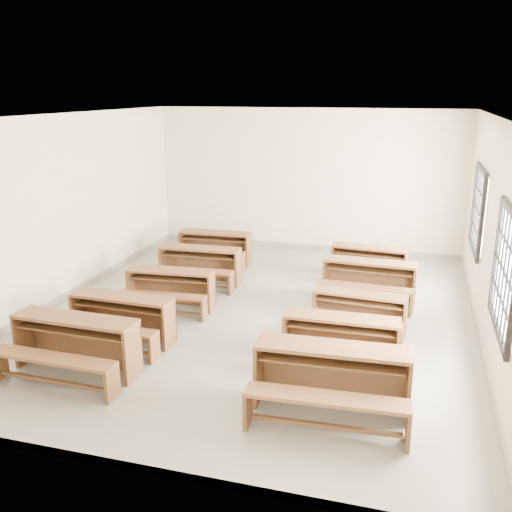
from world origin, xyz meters
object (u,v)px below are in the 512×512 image
(desk_set_6, at_px, (340,338))
(desk_set_8, at_px, (369,278))
(desk_set_0, at_px, (74,341))
(desk_set_5, at_px, (331,375))
(desk_set_3, at_px, (199,263))
(desk_set_1, at_px, (121,316))
(desk_set_9, at_px, (368,261))
(desk_set_2, at_px, (170,286))
(desk_set_7, at_px, (359,310))
(desk_set_4, at_px, (214,245))

(desk_set_6, distance_m, desk_set_8, 2.61)
(desk_set_0, height_order, desk_set_5, desk_set_5)
(desk_set_8, bearing_deg, desk_set_6, -89.73)
(desk_set_0, xyz_separation_m, desk_set_3, (0.24, 3.82, -0.03))
(desk_set_3, bearing_deg, desk_set_8, -3.74)
(desk_set_1, relative_size, desk_set_3, 0.99)
(desk_set_1, bearing_deg, desk_set_9, 52.33)
(desk_set_2, bearing_deg, desk_set_7, -7.54)
(desk_set_2, distance_m, desk_set_8, 3.45)
(desk_set_0, distance_m, desk_set_9, 5.95)
(desk_set_2, relative_size, desk_set_6, 0.99)
(desk_set_4, relative_size, desk_set_6, 1.01)
(desk_set_5, relative_size, desk_set_8, 1.10)
(desk_set_6, xyz_separation_m, desk_set_7, (0.12, 1.16, -0.03))
(desk_set_0, height_order, desk_set_9, desk_set_0)
(desk_set_2, distance_m, desk_set_7, 3.20)
(desk_set_2, xyz_separation_m, desk_set_7, (3.19, -0.17, -0.02))
(desk_set_2, xyz_separation_m, desk_set_9, (3.10, 2.45, -0.01))
(desk_set_1, bearing_deg, desk_set_3, 89.20)
(desk_set_5, distance_m, desk_set_7, 2.33)
(desk_set_6, distance_m, desk_set_7, 1.17)
(desk_set_3, height_order, desk_set_6, desk_set_3)
(desk_set_1, height_order, desk_set_5, desk_set_5)
(desk_set_9, bearing_deg, desk_set_2, -136.58)
(desk_set_1, xyz_separation_m, desk_set_9, (3.22, 3.90, -0.03))
(desk_set_0, height_order, desk_set_3, desk_set_0)
(desk_set_4, bearing_deg, desk_set_9, -5.08)
(desk_set_0, bearing_deg, desk_set_1, 85.62)
(desk_set_0, relative_size, desk_set_7, 1.17)
(desk_set_5, relative_size, desk_set_9, 1.19)
(desk_set_5, xyz_separation_m, desk_set_9, (-0.03, 4.96, -0.08))
(desk_set_8, bearing_deg, desk_set_0, -129.29)
(desk_set_7, bearing_deg, desk_set_0, -141.85)
(desk_set_8, bearing_deg, desk_set_9, 98.64)
(desk_set_1, bearing_deg, desk_set_8, 41.07)
(desk_set_7, height_order, desk_set_9, desk_set_9)
(desk_set_7, bearing_deg, desk_set_4, 144.28)
(desk_set_0, distance_m, desk_set_3, 3.83)
(desk_set_1, height_order, desk_set_9, desk_set_1)
(desk_set_4, height_order, desk_set_5, desk_set_5)
(desk_set_2, height_order, desk_set_5, desk_set_5)
(desk_set_0, relative_size, desk_set_6, 1.10)
(desk_set_7, distance_m, desk_set_9, 2.63)
(desk_set_8, bearing_deg, desk_set_2, -155.14)
(desk_set_5, bearing_deg, desk_set_1, 159.35)
(desk_set_0, height_order, desk_set_6, desk_set_0)
(desk_set_6, bearing_deg, desk_set_9, 88.69)
(desk_set_6, bearing_deg, desk_set_5, -88.35)
(desk_set_0, bearing_deg, desk_set_6, 20.57)
(desk_set_0, xyz_separation_m, desk_set_5, (3.36, -0.03, 0.02))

